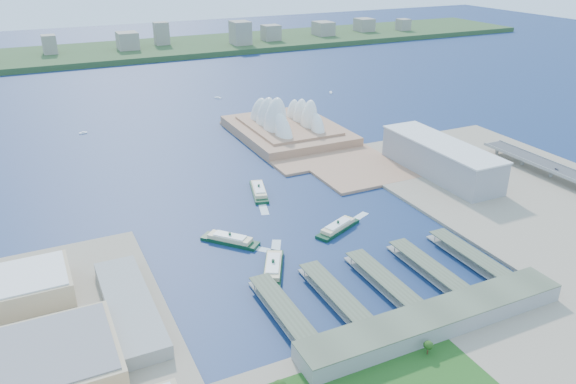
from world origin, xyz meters
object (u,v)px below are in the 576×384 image
ferry_c (273,265)px  opera_house (288,113)px  ferry_a (230,238)px  ferry_d (338,226)px  toaster_building (440,159)px  car_c (557,169)px  ferry_b (259,189)px

ferry_c → opera_house: bearing=-89.9°
ferry_a → ferry_d: (95.61, -20.66, -0.08)m
ferry_d → ferry_a: bearing=53.1°
opera_house → toaster_building: opera_house is taller
opera_house → ferry_a: bearing=-125.3°
ferry_a → toaster_building: bearing=-32.8°
ferry_d → car_c: (266.98, -6.21, 10.68)m
ferry_b → ferry_c: ferry_c is taller
opera_house → toaster_building: size_ratio=1.16×
opera_house → ferry_c: size_ratio=3.27×
ferry_c → ferry_a: bearing=-47.9°
toaster_building → car_c: 122.47m
ferry_a → ferry_b: (62.87, 84.62, 0.24)m
opera_house → toaster_building: bearing=-65.8°
opera_house → ferry_c: opera_house is taller
ferry_b → ferry_d: size_ratio=1.07×
ferry_a → ferry_d: ferry_a is taller
opera_house → ferry_c: (-156.71, -300.08, -26.80)m
opera_house → car_c: 330.39m
ferry_a → car_c: car_c is taller
opera_house → toaster_building: 219.62m
ferry_a → opera_house: bearing=12.7°
opera_house → ferry_b: opera_house is taller
ferry_b → ferry_c: (-48.00, -142.48, 0.06)m
ferry_a → car_c: bearing=-46.3°
toaster_building → ferry_a: (-261.59, -42.22, -15.60)m
ferry_b → ferry_d: 110.25m
ferry_b → ferry_c: 150.35m
ferry_c → car_c: bearing=-147.2°
toaster_building → ferry_a: size_ratio=2.99×
toaster_building → ferry_b: toaster_building is taller
ferry_a → ferry_d: 97.81m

